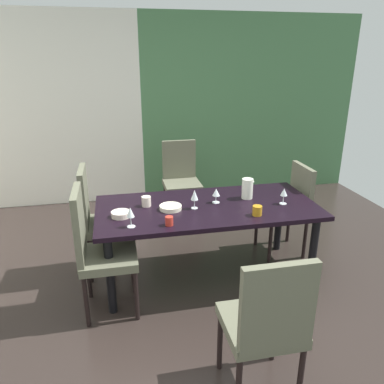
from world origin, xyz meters
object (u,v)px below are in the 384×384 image
(chair_head_far, at_px, (181,177))
(wine_glass_south, at_px, (284,193))
(chair_left_far, at_px, (99,216))
(cup_near_shelf, at_px, (146,201))
(chair_head_near, at_px, (267,322))
(chair_right_far, at_px, (289,204))
(pitcher_north, at_px, (247,188))
(cup_front, at_px, (169,221))
(cup_west, at_px, (257,211))
(wine_glass_east, at_px, (216,193))
(wine_glass_rear, at_px, (194,195))
(wine_glass_left, at_px, (130,213))
(serving_bowl_right, at_px, (171,207))
(serving_bowl_corner, at_px, (121,214))
(dining_table, at_px, (207,213))
(chair_left_near, at_px, (97,247))

(chair_head_far, relative_size, wine_glass_south, 6.76)
(chair_left_far, distance_m, cup_near_shelf, 0.52)
(chair_head_near, bearing_deg, wine_glass_south, 62.21)
(chair_right_far, height_order, pitcher_north, chair_right_far)
(wine_glass_south, distance_m, cup_front, 1.10)
(wine_glass_south, distance_m, pitcher_north, 0.34)
(chair_head_near, xyz_separation_m, chair_left_far, (-0.97, 1.69, 0.01))
(chair_head_near, bearing_deg, cup_west, 72.10)
(chair_right_far, relative_size, pitcher_north, 4.92)
(cup_front, bearing_deg, pitcher_north, 28.69)
(chair_head_far, height_order, cup_front, chair_head_far)
(wine_glass_east, bearing_deg, chair_head_far, 93.71)
(cup_west, xyz_separation_m, pitcher_north, (0.05, 0.40, 0.06))
(chair_right_far, xyz_separation_m, wine_glass_rear, (-1.08, -0.35, 0.30))
(wine_glass_left, xyz_separation_m, pitcher_north, (1.10, 0.41, -0.02))
(wine_glass_left, distance_m, cup_front, 0.31)
(wine_glass_east, relative_size, cup_west, 1.62)
(serving_bowl_right, distance_m, cup_west, 0.74)
(chair_right_far, xyz_separation_m, chair_left_far, (-1.92, 0.00, 0.03))
(wine_glass_south, bearing_deg, cup_west, -149.27)
(chair_head_near, distance_m, wine_glass_left, 1.31)
(wine_glass_rear, bearing_deg, serving_bowl_corner, -175.56)
(chair_head_far, distance_m, wine_glass_left, 1.84)
(wine_glass_south, bearing_deg, pitcher_north, 142.86)
(chair_left_far, height_order, wine_glass_east, chair_left_far)
(chair_head_far, relative_size, pitcher_north, 5.19)
(chair_head_far, height_order, chair_right_far, chair_head_far)
(serving_bowl_corner, relative_size, cup_west, 1.91)
(cup_front, bearing_deg, chair_left_far, 131.56)
(chair_head_far, bearing_deg, serving_bowl_corner, 62.29)
(chair_left_far, bearing_deg, cup_west, 65.56)
(dining_table, distance_m, cup_west, 0.48)
(pitcher_north, bearing_deg, cup_near_shelf, -179.81)
(serving_bowl_right, bearing_deg, serving_bowl_corner, -170.90)
(cup_west, bearing_deg, wine_glass_east, 127.13)
(chair_left_far, relative_size, wine_glass_south, 7.09)
(wine_glass_left, relative_size, cup_near_shelf, 1.84)
(wine_glass_east, bearing_deg, wine_glass_left, -155.55)
(wine_glass_south, relative_size, serving_bowl_right, 0.76)
(chair_left_far, bearing_deg, chair_head_far, 137.77)
(chair_left_far, xyz_separation_m, cup_front, (0.57, -0.64, 0.19))
(dining_table, bearing_deg, cup_near_shelf, 169.19)
(dining_table, xyz_separation_m, chair_right_far, (0.96, 0.31, -0.11))
(chair_left_far, distance_m, pitcher_north, 1.41)
(serving_bowl_corner, height_order, pitcher_north, pitcher_north)
(serving_bowl_corner, bearing_deg, pitcher_north, 9.34)
(chair_left_near, xyz_separation_m, wine_glass_left, (0.28, 0.01, 0.26))
(serving_bowl_right, relative_size, serving_bowl_corner, 1.22)
(chair_right_far, distance_m, serving_bowl_right, 1.35)
(cup_west, bearing_deg, dining_table, 140.70)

